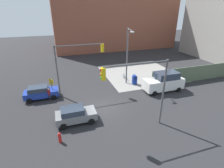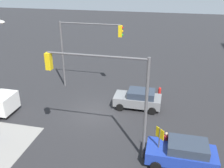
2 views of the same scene
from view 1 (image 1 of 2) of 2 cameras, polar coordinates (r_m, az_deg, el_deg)
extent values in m
plane|color=#28282B|center=(20.18, -2.80, -7.69)|extent=(120.00, 120.00, 0.00)
cube|color=gray|center=(30.80, 8.88, 3.54)|extent=(12.00, 12.00, 0.01)
cube|color=#56664C|center=(32.12, 30.13, 3.64)|extent=(22.06, 0.12, 2.40)
cube|color=#93513D|center=(53.20, -0.46, 22.00)|extent=(32.00, 18.00, 17.63)
cylinder|color=brown|center=(55.72, 16.18, 22.32)|extent=(1.80, 1.80, 19.74)
cylinder|color=#59595B|center=(22.34, -17.39, 3.67)|extent=(0.18, 0.18, 6.50)
cylinder|color=#59595B|center=(21.71, -10.70, 12.38)|extent=(5.74, 0.12, 0.12)
cube|color=yellow|center=(22.37, -3.17, 11.70)|extent=(0.32, 0.36, 1.00)
sphere|color=red|center=(22.35, -2.74, 12.53)|extent=(0.18, 0.18, 0.18)
sphere|color=orange|center=(22.42, -2.72, 11.73)|extent=(0.18, 0.18, 0.18)
sphere|color=green|center=(22.49, -2.70, 10.93)|extent=(0.18, 0.18, 0.18)
cylinder|color=#59595B|center=(16.74, 16.35, -3.04)|extent=(0.18, 0.18, 6.50)
cylinder|color=#59595B|center=(14.20, 8.20, 6.53)|extent=(5.67, 0.12, 0.12)
cube|color=yellow|center=(13.40, -2.91, 3.29)|extent=(0.32, 0.36, 1.00)
sphere|color=red|center=(13.25, -3.69, 4.50)|extent=(0.18, 0.18, 0.18)
sphere|color=orange|center=(13.36, -3.66, 3.21)|extent=(0.18, 0.18, 0.18)
sphere|color=green|center=(13.48, -3.62, 1.93)|extent=(0.18, 0.18, 0.18)
cylinder|color=slate|center=(25.27, 4.92, 8.75)|extent=(0.20, 0.20, 8.00)
cylinder|color=slate|center=(23.39, 5.90, 17.24)|extent=(0.55, 2.38, 0.10)
ellipsoid|color=silver|center=(22.25, 6.60, 16.48)|extent=(0.56, 0.36, 0.24)
cylinder|color=#4C4C4C|center=(23.30, -18.99, -1.18)|extent=(0.08, 0.08, 2.40)
cube|color=yellow|center=(22.97, -19.27, 0.74)|extent=(0.48, 0.48, 0.64)
cube|color=navy|center=(26.08, 7.36, 1.17)|extent=(0.56, 0.64, 1.15)
cylinder|color=navy|center=(25.87, 7.43, 2.34)|extent=(0.56, 0.64, 0.56)
cylinder|color=red|center=(16.05, -16.66, -16.60)|extent=(0.26, 0.26, 0.80)
sphere|color=red|center=(15.78, -16.84, -15.43)|extent=(0.24, 0.24, 0.24)
cube|color=#1E389E|center=(23.52, -22.02, -2.79)|extent=(4.06, 1.80, 0.75)
cube|color=#2D3847|center=(23.29, -23.05, -1.45)|extent=(2.27, 1.58, 0.55)
cylinder|color=black|center=(24.40, -18.60, -2.27)|extent=(0.64, 0.22, 0.64)
cylinder|color=black|center=(22.78, -18.51, -4.17)|extent=(0.64, 0.22, 0.64)
cylinder|color=black|center=(24.66, -24.98, -3.06)|extent=(0.64, 0.22, 0.64)
cylinder|color=black|center=(23.05, -25.35, -4.99)|extent=(0.64, 0.22, 0.64)
cube|color=slate|center=(17.91, -11.63, -10.09)|extent=(3.90, 1.80, 0.75)
cube|color=#2D3847|center=(17.54, -12.83, -8.47)|extent=(2.19, 1.58, 0.55)
cylinder|color=black|center=(19.00, -7.90, -8.98)|extent=(0.64, 0.22, 0.64)
cylinder|color=black|center=(17.53, -6.75, -12.05)|extent=(0.64, 0.22, 0.64)
cylinder|color=black|center=(18.83, -15.96, -10.10)|extent=(0.64, 0.22, 0.64)
cylinder|color=black|center=(17.35, -15.58, -13.32)|extent=(0.64, 0.22, 0.64)
cube|color=white|center=(24.69, 16.35, 0.13)|extent=(5.40, 2.10, 1.40)
cube|color=#2D3847|center=(24.51, 17.50, 2.72)|extent=(3.02, 1.85, 0.90)
cylinder|color=black|center=(23.24, 13.80, -3.01)|extent=(0.64, 0.22, 0.64)
cylinder|color=black|center=(24.85, 11.32, -0.95)|extent=(0.64, 0.22, 0.64)
cylinder|color=black|center=(25.27, 20.93, -1.71)|extent=(0.64, 0.22, 0.64)
cylinder|color=black|center=(26.75, 18.22, 0.12)|extent=(0.64, 0.22, 0.64)
cylinder|color=maroon|center=(22.55, -19.92, -2.57)|extent=(0.36, 0.36, 0.60)
sphere|color=tan|center=(22.39, -20.06, -1.64)|extent=(0.21, 0.21, 0.21)
cylinder|color=#1E1E2D|center=(22.85, -19.69, -4.09)|extent=(0.28, 0.28, 0.76)
torus|color=black|center=(28.25, 3.90, 2.59)|extent=(0.05, 0.71, 0.71)
torus|color=black|center=(27.35, 4.71, 1.84)|extent=(0.05, 0.71, 0.71)
cube|color=#1E5999|center=(27.73, 4.31, 2.57)|extent=(0.04, 1.04, 0.08)
cylinder|color=#1E5999|center=(27.41, 4.54, 2.83)|extent=(0.04, 0.04, 0.40)
camera|label=2|loc=(33.62, -21.61, 22.22)|focal=40.00mm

